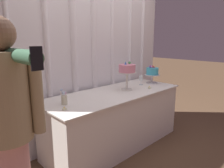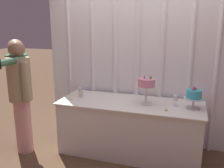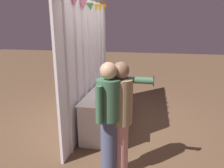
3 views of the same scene
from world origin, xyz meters
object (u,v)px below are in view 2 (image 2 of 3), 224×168
(wine_glass, at_px, (176,98))
(flower_vase, at_px, (81,92))
(cake_display_nearleft, at_px, (146,84))
(tealight_near_left, at_px, (166,110))
(guest_man_pink_jacket, at_px, (21,93))
(cake_table, at_px, (130,128))
(cake_display_nearright, at_px, (194,95))
(tealight_far_left, at_px, (71,99))
(guest_man_dark_suit, at_px, (19,89))

(wine_glass, relative_size, flower_vase, 0.84)
(cake_display_nearleft, bearing_deg, tealight_near_left, -31.70)
(wine_glass, distance_m, flower_vase, 1.37)
(wine_glass, relative_size, guest_man_pink_jacket, 0.09)
(cake_table, bearing_deg, cake_display_nearright, -0.29)
(cake_display_nearleft, xyz_separation_m, tealight_near_left, (0.29, -0.18, -0.27))
(cake_table, height_order, cake_display_nearright, cake_display_nearright)
(tealight_far_left, xyz_separation_m, guest_man_pink_jacket, (-0.62, -0.31, 0.11))
(guest_man_dark_suit, bearing_deg, cake_display_nearleft, 9.57)
(flower_vase, xyz_separation_m, guest_man_pink_jacket, (-0.70, -0.46, 0.04))
(tealight_near_left, distance_m, guest_man_pink_jacket, 1.99)
(wine_glass, xyz_separation_m, tealight_near_left, (-0.10, -0.23, -0.09))
(tealight_far_left, bearing_deg, cake_display_nearleft, 6.16)
(cake_display_nearleft, height_order, tealight_near_left, cake_display_nearleft)
(cake_display_nearright, height_order, wine_glass, cake_display_nearright)
(cake_table, height_order, tealight_far_left, tealight_far_left)
(cake_display_nearright, relative_size, wine_glass, 1.96)
(guest_man_pink_jacket, bearing_deg, cake_display_nearleft, 14.25)
(cake_table, distance_m, cake_display_nearleft, 0.70)
(flower_vase, bearing_deg, cake_table, -1.65)
(tealight_far_left, bearing_deg, flower_vase, 60.12)
(flower_vase, distance_m, guest_man_pink_jacket, 0.84)
(cake_table, height_order, cake_display_nearleft, cake_display_nearleft)
(guest_man_dark_suit, bearing_deg, tealight_near_left, 3.40)
(wine_glass, bearing_deg, flower_vase, -179.26)
(guest_man_pink_jacket, xyz_separation_m, guest_man_dark_suit, (-0.12, 0.12, 0.02))
(flower_vase, height_order, tealight_far_left, flower_vase)
(cake_table, height_order, wine_glass, wine_glass)
(cake_table, relative_size, guest_man_pink_jacket, 1.24)
(cake_display_nearright, bearing_deg, cake_display_nearleft, -179.31)
(wine_glass, distance_m, tealight_far_left, 1.46)
(tealight_far_left, relative_size, tealight_near_left, 1.00)
(cake_display_nearleft, bearing_deg, flower_vase, 178.04)
(cake_table, bearing_deg, flower_vase, 178.35)
(cake_table, bearing_deg, guest_man_dark_suit, -168.73)
(cake_table, height_order, flower_vase, flower_vase)
(cake_table, bearing_deg, cake_display_nearleft, -3.04)
(cake_display_nearleft, bearing_deg, cake_table, 176.96)
(guest_man_pink_jacket, bearing_deg, cake_table, 16.69)
(tealight_near_left, height_order, guest_man_dark_suit, guest_man_dark_suit)
(tealight_near_left, xyz_separation_m, guest_man_dark_suit, (-2.09, -0.12, 0.13))
(guest_man_pink_jacket, bearing_deg, guest_man_dark_suit, 133.55)
(cake_display_nearleft, xyz_separation_m, flower_vase, (-0.98, 0.03, -0.20))
(guest_man_pink_jacket, bearing_deg, tealight_far_left, 26.86)
(flower_vase, height_order, tealight_near_left, flower_vase)
(flower_vase, relative_size, guest_man_dark_suit, 0.11)
(flower_vase, xyz_separation_m, guest_man_dark_suit, (-0.82, -0.34, 0.07))
(cake_display_nearright, bearing_deg, wine_glass, 168.92)
(cake_table, height_order, tealight_near_left, tealight_near_left)
(cake_table, bearing_deg, tealight_far_left, -171.49)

